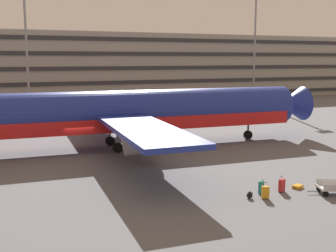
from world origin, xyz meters
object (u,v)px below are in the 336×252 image
backpack_silver (249,195)px  suitcase_teal (298,187)px  suitcase_purple (282,185)px  suitcase_red (265,192)px  airliner (123,113)px  suitcase_black (261,187)px

backpack_silver → suitcase_teal: bearing=7.3°
suitcase_purple → suitcase_red: bearing=-157.9°
suitcase_purple → airliner: bearing=108.2°
suitcase_black → suitcase_purple: (1.40, -0.22, 0.01)m
airliner → suitcase_teal: (6.90, -16.29, -3.22)m
suitcase_black → suitcase_teal: size_ratio=1.18×
suitcase_black → suitcase_teal: bearing=0.5°
suitcase_red → backpack_silver: size_ratio=2.13×
suitcase_black → suitcase_red: size_ratio=0.92×
backpack_silver → airliner: bearing=99.7°
airliner → suitcase_red: 17.88m
suitcase_red → backpack_silver: bearing=152.4°
airliner → backpack_silver: 17.34m
airliner → suitcase_black: 17.06m
suitcase_purple → backpack_silver: size_ratio=2.19×
suitcase_black → suitcase_purple: size_ratio=0.90×
backpack_silver → suitcase_black: bearing=22.7°
airliner → suitcase_black: airliner is taller
airliner → suitcase_teal: 17.98m
airliner → suitcase_purple: airliner is taller
suitcase_red → suitcase_teal: size_ratio=1.28×
suitcase_purple → backpack_silver: (-2.59, -0.27, -0.23)m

